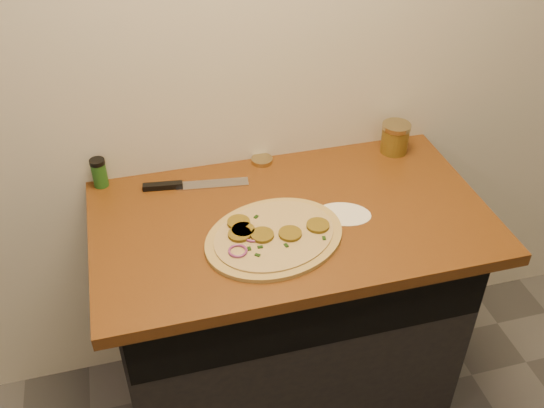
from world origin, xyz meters
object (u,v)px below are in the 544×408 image
object	(u,v)px
chefs_knife	(186,185)
spice_shaker	(99,173)
salsa_jar	(395,138)
pizza	(273,236)

from	to	relation	value
chefs_knife	spice_shaker	bearing A→B (deg)	163.64
chefs_knife	salsa_jar	distance (m)	0.73
chefs_knife	spice_shaker	size ratio (longest dim) A/B	3.48
chefs_knife	pizza	bearing A→B (deg)	-57.58
pizza	spice_shaker	bearing A→B (deg)	139.55
pizza	salsa_jar	xyz separation A→B (m)	(0.53, 0.35, 0.04)
spice_shaker	pizza	bearing A→B (deg)	-40.45
salsa_jar	spice_shaker	size ratio (longest dim) A/B	1.10
chefs_knife	salsa_jar	bearing A→B (deg)	2.21
pizza	spice_shaker	size ratio (longest dim) A/B	5.34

